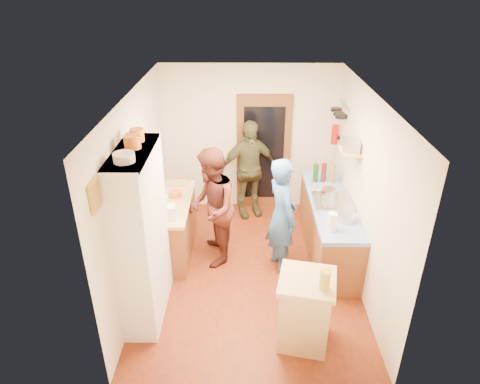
{
  "coord_description": "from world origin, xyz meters",
  "views": [
    {
      "loc": [
        -0.08,
        -5.06,
        3.91
      ],
      "look_at": [
        -0.15,
        0.15,
        1.22
      ],
      "focal_mm": 32.0,
      "sensor_mm": 36.0,
      "label": 1
    }
  ],
  "objects_px": {
    "person_left": "(214,206)",
    "person_back": "(249,169)",
    "hutch_body": "(142,237)",
    "right_counter_base": "(328,228)",
    "island_base": "(305,312)",
    "person_hob": "(285,216)"
  },
  "relations": [
    {
      "from": "island_base",
      "to": "person_left",
      "type": "bearing_deg",
      "value": 124.72
    },
    {
      "from": "hutch_body",
      "to": "person_left",
      "type": "distance_m",
      "value": 1.38
    },
    {
      "from": "hutch_body",
      "to": "person_left",
      "type": "xyz_separation_m",
      "value": [
        0.77,
        1.12,
        -0.21
      ]
    },
    {
      "from": "person_left",
      "to": "right_counter_base",
      "type": "bearing_deg",
      "value": 90.64
    },
    {
      "from": "right_counter_base",
      "to": "person_left",
      "type": "xyz_separation_m",
      "value": [
        -1.73,
        -0.18,
        0.47
      ]
    },
    {
      "from": "person_hob",
      "to": "island_base",
      "type": "bearing_deg",
      "value": 166.14
    },
    {
      "from": "hutch_body",
      "to": "right_counter_base",
      "type": "height_order",
      "value": "hutch_body"
    },
    {
      "from": "right_counter_base",
      "to": "hutch_body",
      "type": "bearing_deg",
      "value": -152.53
    },
    {
      "from": "hutch_body",
      "to": "person_back",
      "type": "xyz_separation_m",
      "value": [
        1.3,
        2.46,
        -0.23
      ]
    },
    {
      "from": "right_counter_base",
      "to": "island_base",
      "type": "bearing_deg",
      "value": -107.75
    },
    {
      "from": "island_base",
      "to": "person_left",
      "type": "xyz_separation_m",
      "value": [
        -1.14,
        1.65,
        0.46
      ]
    },
    {
      "from": "hutch_body",
      "to": "person_hob",
      "type": "xyz_separation_m",
      "value": [
        1.78,
        0.89,
        -0.23
      ]
    },
    {
      "from": "person_left",
      "to": "person_back",
      "type": "xyz_separation_m",
      "value": [
        0.52,
        1.34,
        -0.02
      ]
    },
    {
      "from": "hutch_body",
      "to": "person_hob",
      "type": "distance_m",
      "value": 2.0
    },
    {
      "from": "person_left",
      "to": "person_back",
      "type": "bearing_deg",
      "value": 153.33
    },
    {
      "from": "right_counter_base",
      "to": "person_left",
      "type": "height_order",
      "value": "person_left"
    },
    {
      "from": "person_hob",
      "to": "person_back",
      "type": "xyz_separation_m",
      "value": [
        -0.48,
        1.57,
        0.01
      ]
    },
    {
      "from": "island_base",
      "to": "person_hob",
      "type": "xyz_separation_m",
      "value": [
        -0.13,
        1.42,
        0.44
      ]
    },
    {
      "from": "hutch_body",
      "to": "person_left",
      "type": "bearing_deg",
      "value": 55.33
    },
    {
      "from": "island_base",
      "to": "person_hob",
      "type": "bearing_deg",
      "value": 95.41
    },
    {
      "from": "island_base",
      "to": "person_left",
      "type": "relative_size",
      "value": 0.48
    },
    {
      "from": "person_hob",
      "to": "right_counter_base",
      "type": "bearing_deg",
      "value": -79.61
    }
  ]
}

